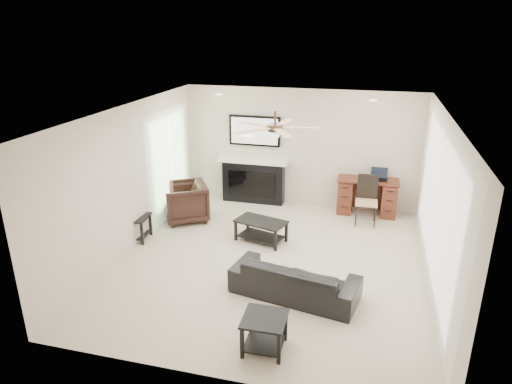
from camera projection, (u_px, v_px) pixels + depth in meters
room_shell at (286, 165)px, 7.05m from camera, size 5.50×5.54×2.52m
sofa at (295, 279)px, 6.59m from camera, size 1.94×1.05×0.54m
armchair at (185, 202)px, 9.11m from camera, size 1.15×1.14×0.77m
coffee_table at (261, 231)px, 8.28m from camera, size 1.00×0.73×0.40m
end_table_near at (264, 333)px, 5.50m from camera, size 0.53×0.53×0.45m
end_table_left at (135, 228)px, 8.34m from camera, size 0.55×0.55×0.45m
fireplace_unit at (253, 160)px, 9.86m from camera, size 1.52×0.34×1.91m
desk at (367, 196)px, 9.43m from camera, size 1.22×0.56×0.76m
desk_chair at (367, 201)px, 8.89m from camera, size 0.43×0.45×0.97m
laptop at (379, 175)px, 9.19m from camera, size 0.33×0.24×0.23m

